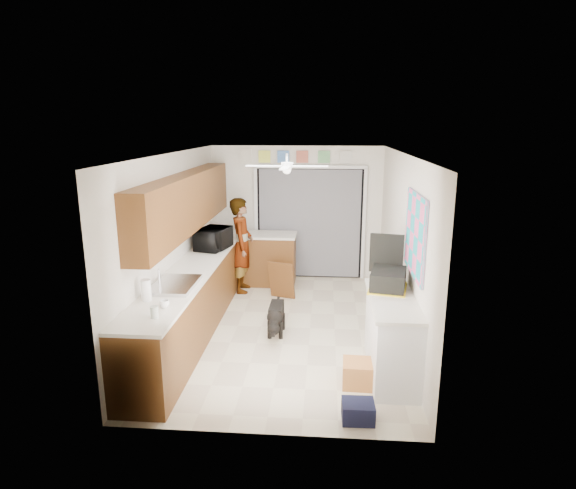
{
  "coord_description": "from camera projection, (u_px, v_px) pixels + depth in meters",
  "views": [
    {
      "loc": [
        0.54,
        -6.49,
        2.88
      ],
      "look_at": [
        0.0,
        0.4,
        1.15
      ],
      "focal_mm": 30.0,
      "sensor_mm": 36.0,
      "label": 1
    }
  ],
  "objects": [
    {
      "name": "suitcase_rim",
      "position": [
        388.0,
        288.0,
        5.85
      ],
      "size": [
        0.55,
        0.66,
        0.02
      ],
      "primitive_type": "cube",
      "rotation": [
        0.0,
        0.0,
        -0.2
      ],
      "color": "yellow",
      "rests_on": "suitcase"
    },
    {
      "name": "back_opening_recess",
      "position": [
        310.0,
        223.0,
        9.13
      ],
      "size": [
        2.0,
        0.06,
        2.1
      ],
      "primitive_type": "cube",
      "color": "black",
      "rests_on": "wall_back"
    },
    {
      "name": "header_frame_4",
      "position": [
        346.0,
        157.0,
        8.78
      ],
      "size": [
        0.22,
        0.02,
        0.22
      ],
      "primitive_type": "cube",
      "color": "silver",
      "rests_on": "wall_back"
    },
    {
      "name": "suitcase",
      "position": [
        388.0,
        279.0,
        5.82
      ],
      "size": [
        0.5,
        0.6,
        0.23
      ],
      "primitive_type": "cube",
      "rotation": [
        0.0,
        0.0,
        -0.2
      ],
      "color": "black",
      "rests_on": "right_counter_top"
    },
    {
      "name": "microwave",
      "position": [
        213.0,
        239.0,
        7.67
      ],
      "size": [
        0.55,
        0.69,
        0.34
      ],
      "primitive_type": "imported",
      "rotation": [
        0.0,
        0.0,
        1.33
      ],
      "color": "black",
      "rests_on": "left_countertop"
    },
    {
      "name": "wall_right",
      "position": [
        402.0,
        247.0,
        6.59
      ],
      "size": [
        0.0,
        5.0,
        5.0
      ],
      "primitive_type": "plane",
      "rotation": [
        1.57,
        0.0,
        -1.57
      ],
      "color": "white",
      "rests_on": "ground"
    },
    {
      "name": "abstract_painting",
      "position": [
        415.0,
        234.0,
        5.53
      ],
      "size": [
        0.03,
        1.15,
        0.95
      ],
      "primitive_type": "cube",
      "color": "#FF5D9E",
      "rests_on": "wall_right"
    },
    {
      "name": "header_frame_3",
      "position": [
        324.0,
        157.0,
        8.81
      ],
      "size": [
        0.22,
        0.02,
        0.22
      ],
      "primitive_type": "cube",
      "color": "#66B270",
      "rests_on": "wall_back"
    },
    {
      "name": "right_counter_top",
      "position": [
        393.0,
        300.0,
        5.53
      ],
      "size": [
        0.54,
        1.44,
        0.04
      ],
      "primitive_type": "cube",
      "color": "white",
      "rests_on": "right_counter_base"
    },
    {
      "name": "door_trim_left",
      "position": [
        256.0,
        223.0,
        9.18
      ],
      "size": [
        0.06,
        0.04,
        2.1
      ],
      "primitive_type": "cube",
      "color": "white",
      "rests_on": "wall_back"
    },
    {
      "name": "dog",
      "position": [
        276.0,
        317.0,
        6.75
      ],
      "size": [
        0.27,
        0.63,
        0.49
      ],
      "primitive_type": "cube",
      "rotation": [
        0.0,
        0.0,
        -0.01
      ],
      "color": "black",
      "rests_on": "floor"
    },
    {
      "name": "header_frame_0",
      "position": [
        264.0,
        157.0,
        8.89
      ],
      "size": [
        0.22,
        0.02,
        0.22
      ],
      "primitive_type": "cube",
      "color": "#E9FA53",
      "rests_on": "wall_back"
    },
    {
      "name": "door_trim_right",
      "position": [
        364.0,
        225.0,
        9.03
      ],
      "size": [
        0.06,
        0.04,
        2.1
      ],
      "primitive_type": "cube",
      "color": "white",
      "rests_on": "wall_back"
    },
    {
      "name": "left_countertop",
      "position": [
        196.0,
        265.0,
        6.89
      ],
      "size": [
        0.62,
        4.8,
        0.04
      ],
      "primitive_type": "cube",
      "color": "white",
      "rests_on": "left_base_cabinets"
    },
    {
      "name": "ceiling",
      "position": [
        286.0,
        154.0,
        6.41
      ],
      "size": [
        5.0,
        5.0,
        0.0
      ],
      "primitive_type": "plane",
      "rotation": [
        3.14,
        0.0,
        0.0
      ],
      "color": "white",
      "rests_on": "ground"
    },
    {
      "name": "floor",
      "position": [
        286.0,
        327.0,
        7.02
      ],
      "size": [
        5.0,
        5.0,
        0.0
      ],
      "primitive_type": "plane",
      "color": "beige",
      "rests_on": "ground"
    },
    {
      "name": "door_trim_head",
      "position": [
        310.0,
        167.0,
        8.84
      ],
      "size": [
        2.1,
        0.04,
        0.06
      ],
      "primitive_type": "cube",
      "color": "white",
      "rests_on": "wall_back"
    },
    {
      "name": "upper_cabinets",
      "position": [
        187.0,
        202.0,
        6.88
      ],
      "size": [
        0.32,
        4.0,
        0.8
      ],
      "primitive_type": "cube",
      "color": "brown",
      "rests_on": "wall_left"
    },
    {
      "name": "suitcase_lid",
      "position": [
        386.0,
        253.0,
        6.04
      ],
      "size": [
        0.42,
        0.11,
        0.5
      ],
      "primitive_type": "cube",
      "rotation": [
        0.0,
        0.0,
        -0.2
      ],
      "color": "black",
      "rests_on": "suitcase"
    },
    {
      "name": "cup",
      "position": [
        164.0,
        304.0,
        5.23
      ],
      "size": [
        0.13,
        0.13,
        0.08
      ],
      "primitive_type": "imported",
      "rotation": [
        0.0,
        0.0,
        -0.24
      ],
      "color": "white",
      "rests_on": "left_countertop"
    },
    {
      "name": "peninsula_top",
      "position": [
        268.0,
        235.0,
        8.77
      ],
      "size": [
        1.04,
        0.64,
        0.04
      ],
      "primitive_type": "cube",
      "color": "white",
      "rests_on": "peninsula_base"
    },
    {
      "name": "wall_back",
      "position": [
        297.0,
        213.0,
        9.13
      ],
      "size": [
        3.2,
        0.0,
        3.2
      ],
      "primitive_type": "plane",
      "rotation": [
        1.57,
        0.0,
        0.0
      ],
      "color": "white",
      "rests_on": "ground"
    },
    {
      "name": "header_frame_2",
      "position": [
        302.0,
        157.0,
        8.84
      ],
      "size": [
        0.22,
        0.02,
        0.22
      ],
      "primitive_type": "cube",
      "color": "#C35E49",
      "rests_on": "wall_back"
    },
    {
      "name": "navy_crate",
      "position": [
        358.0,
        411.0,
        4.8
      ],
      "size": [
        0.33,
        0.28,
        0.2
      ],
      "primitive_type": "cube",
      "rotation": [
        0.0,
        0.0,
        0.02
      ],
      "color": "black",
      "rests_on": "floor"
    },
    {
      "name": "cabinet_door_panel",
      "position": [
        281.0,
        280.0,
        8.1
      ],
      "size": [
        0.47,
        0.3,
        0.65
      ],
      "primitive_type": "cube",
      "rotation": [
        0.21,
        0.0,
        -0.31
      ],
      "color": "brown",
      "rests_on": "floor"
    },
    {
      "name": "paper_towel_roll",
      "position": [
        146.0,
        290.0,
        5.42
      ],
      "size": [
        0.14,
        0.14,
        0.25
      ],
      "primitive_type": "cylinder",
      "rotation": [
        0.0,
        0.0,
        0.31
      ],
      "color": "white",
      "rests_on": "left_countertop"
    },
    {
      "name": "sink_basin",
      "position": [
        175.0,
        285.0,
        5.92
      ],
      "size": [
        0.5,
        0.76,
        0.06
      ],
      "primitive_type": "cube",
      "color": "silver",
      "rests_on": "left_countertop"
    },
    {
      "name": "ceiling_fan",
      "position": [
        287.0,
        166.0,
        6.65
      ],
      "size": [
        1.14,
        1.14,
        0.24
      ],
      "primitive_type": "cube",
      "color": "white",
      "rests_on": "ceiling"
    },
    {
      "name": "faucet",
      "position": [
        159.0,
        278.0,
        5.91
      ],
      "size": [
        0.03,
        0.03,
        0.22
      ],
      "primitive_type": "cylinder",
      "color": "silver",
      "rests_on": "left_countertop"
    },
    {
      "name": "cardboard_box",
      "position": [
        363.0,
        374.0,
        5.44
      ],
      "size": [
        0.47,
        0.36,
        0.28
      ],
      "primitive_type": "cube",
      "rotation": [
        0.0,
        0.0,
        -0.04
      ],
      "color": "#BA723A",
      "rests_on": "floor"
    },
    {
      "name": "right_counter_base",
      "position": [
        392.0,
        337.0,
        5.65
      ],
      "size": [
        0.5,
        1.4,
        0.9
      ],
      "primitive_type": "cube",
      "color": "white",
      "rests_on": "floor"
    },
    {
      "name": "left_base_cabinets",
      "position": [
        197.0,
        296.0,
        7.01
      ],
      "size": [
        0.6,
        4.8,
        0.9
      ],
      "primitive_type": "cube",
      "color": "brown",
      "rests_on": "floor"
    },
    {
      "name": "man",
      "position": [
        242.0,
        245.0,
        8.38
      ],
      "size": [
        0.44,
        0.63,
        1.67
      ],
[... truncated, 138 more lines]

